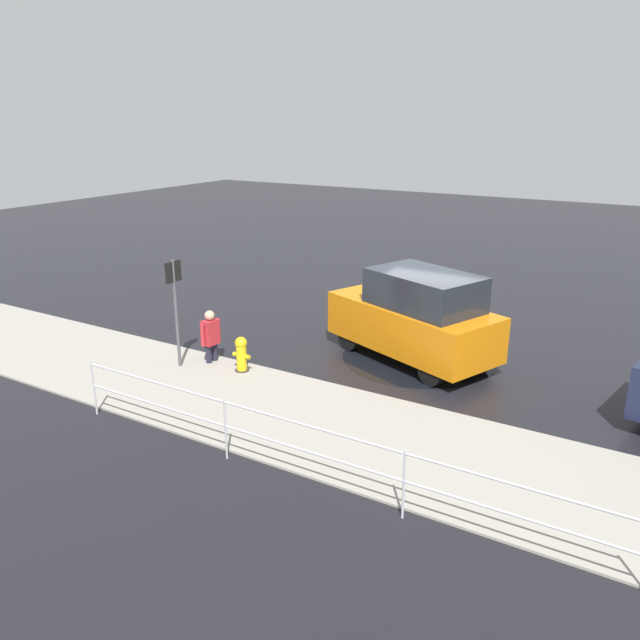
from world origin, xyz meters
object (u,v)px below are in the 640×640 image
moving_hatchback (415,316)px  pedestrian (211,334)px  fire_hydrant (241,355)px  sign_post (175,298)px

moving_hatchback → pedestrian: 4.53m
fire_hydrant → pedestrian: 0.95m
moving_hatchback → fire_hydrant: bearing=41.6°
fire_hydrant → sign_post: sign_post is taller
sign_post → fire_hydrant: bearing=-160.3°
moving_hatchback → pedestrian: (3.78, 2.47, -0.34)m
moving_hatchback → sign_post: size_ratio=1.77×
pedestrian → sign_post: bearing=52.4°
moving_hatchback → sign_post: (4.21, 3.03, 0.55)m
moving_hatchback → fire_hydrant: (2.88, 2.56, -0.63)m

